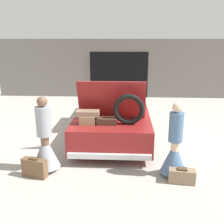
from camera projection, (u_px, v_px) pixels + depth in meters
ground_plane at (114, 129)px, 8.42m from camera, size 40.00×40.00×0.00m
garage_wall_back at (119, 69)px, 12.72m from camera, size 12.00×0.14×2.80m
car at (114, 111)px, 8.26m from camera, size 2.03×5.18×1.84m
person_left at (45, 145)px, 5.69m from camera, size 0.61×0.61×1.67m
person_right at (174, 150)px, 5.47m from camera, size 0.55×0.55×1.60m
suitcase_beside_left_person at (35, 168)px, 5.51m from camera, size 0.57×0.32×0.43m
suitcase_beside_right_person at (182, 176)px, 5.30m from camera, size 0.55×0.29×0.32m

